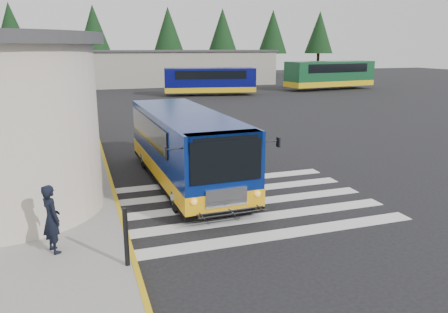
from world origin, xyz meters
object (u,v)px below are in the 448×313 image
object	(u,v)px
pedestrian_a	(51,219)
bollard	(126,237)
pedestrian_b	(72,188)
far_bus_b	(330,74)
far_bus_a	(210,80)
transit_bus	(185,149)

from	to	relation	value
pedestrian_a	bollard	world-z (taller)	pedestrian_a
pedestrian_b	far_bus_b	xyz separation A→B (m)	(26.97, 30.53, 0.81)
pedestrian_a	far_bus_a	size ratio (longest dim) A/B	0.17
transit_bus	far_bus_a	world-z (taller)	far_bus_a
far_bus_a	bollard	bearing A→B (deg)	170.47
transit_bus	pedestrian_a	world-z (taller)	transit_bus
pedestrian_b	far_bus_a	world-z (taller)	far_bus_a
pedestrian_a	far_bus_a	world-z (taller)	far_bus_a
pedestrian_a	far_bus_a	bearing A→B (deg)	-47.32
bollard	pedestrian_a	bearing A→B (deg)	141.60
pedestrian_a	far_bus_a	distance (m)	33.93
bollard	far_bus_a	distance (m)	34.49
far_bus_a	far_bus_b	bearing A→B (deg)	-74.03
pedestrian_b	far_bus_b	bearing A→B (deg)	124.03
pedestrian_a	far_bus_b	size ratio (longest dim) A/B	0.15
pedestrian_b	far_bus_a	xyz separation A→B (m)	(12.73, 29.11, 0.55)
bollard	pedestrian_b	bearing A→B (deg)	107.44
pedestrian_a	pedestrian_b	size ratio (longest dim) A/B	1.02
transit_bus	pedestrian_b	world-z (taller)	transit_bus
pedestrian_a	transit_bus	bearing A→B (deg)	-66.89
transit_bus	pedestrian_a	bearing A→B (deg)	-133.98
bollard	far_bus_b	bearing A→B (deg)	52.57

